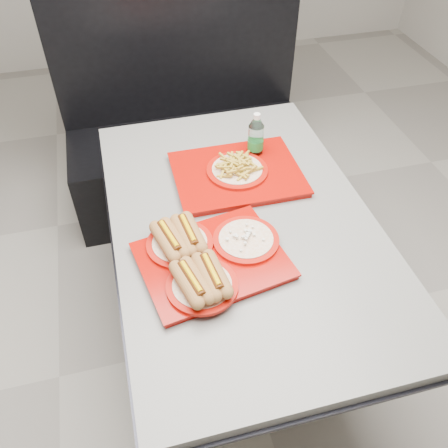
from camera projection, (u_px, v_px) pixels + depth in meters
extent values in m
plane|color=gray|center=(238.00, 336.00, 2.18)|extent=(6.00, 6.00, 0.00)
cylinder|color=black|center=(238.00, 333.00, 2.16)|extent=(0.52, 0.52, 0.05)
cylinder|color=black|center=(240.00, 285.00, 1.91)|extent=(0.11, 0.11, 0.66)
cube|color=black|center=(242.00, 227.00, 1.69)|extent=(0.92, 1.42, 0.01)
cube|color=slate|center=(242.00, 222.00, 1.67)|extent=(0.90, 1.40, 0.04)
cube|color=black|center=(191.00, 167.00, 2.73)|extent=(1.30, 0.55, 0.45)
cube|color=black|center=(176.00, 52.00, 2.50)|extent=(1.30, 0.10, 1.10)
cube|color=#9B0A04|center=(212.00, 262.00, 1.50)|extent=(0.49, 0.41, 0.02)
cube|color=#9B0A04|center=(212.00, 259.00, 1.49)|extent=(0.50, 0.42, 0.01)
cylinder|color=#A40F05|center=(202.00, 286.00, 1.40)|extent=(0.22, 0.22, 0.01)
cylinder|color=silver|center=(202.00, 284.00, 1.40)|extent=(0.18, 0.18, 0.00)
cylinder|color=#A40F05|center=(180.00, 244.00, 1.53)|extent=(0.22, 0.22, 0.01)
cylinder|color=silver|center=(180.00, 242.00, 1.52)|extent=(0.18, 0.18, 0.00)
cylinder|color=#A40F05|center=(246.00, 240.00, 1.54)|extent=(0.22, 0.22, 0.01)
cylinder|color=silver|center=(246.00, 238.00, 1.53)|extent=(0.18, 0.18, 0.00)
cube|color=#9B0A04|center=(237.00, 175.00, 1.81)|extent=(0.47, 0.37, 0.02)
cube|color=#9B0A04|center=(237.00, 173.00, 1.81)|extent=(0.48, 0.38, 0.01)
cylinder|color=#A40F05|center=(237.00, 170.00, 1.80)|extent=(0.23, 0.23, 0.01)
cylinder|color=silver|center=(237.00, 169.00, 1.79)|extent=(0.19, 0.19, 0.01)
cylinder|color=silver|center=(255.00, 142.00, 1.86)|extent=(0.06, 0.06, 0.15)
cylinder|color=#1C722C|center=(255.00, 144.00, 1.87)|extent=(0.06, 0.06, 0.04)
cone|color=silver|center=(257.00, 122.00, 1.80)|extent=(0.06, 0.06, 0.03)
cylinder|color=silver|center=(257.00, 116.00, 1.78)|extent=(0.03, 0.03, 0.02)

